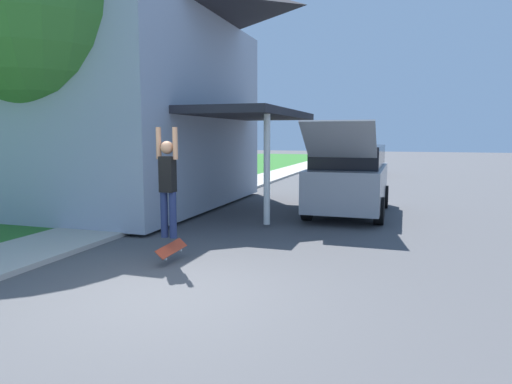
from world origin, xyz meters
The scene contains 10 objects.
ground_plane centered at (0.00, 0.00, 0.00)m, with size 120.00×120.00×0.00m, color #49494C.
lawn centered at (-8.00, 6.00, 0.04)m, with size 10.00×80.00×0.08m.
sidewalk centered at (-3.60, 6.00, 0.05)m, with size 1.80×80.00×0.10m.
house centered at (-7.34, 7.00, 4.40)m, with size 13.27×8.89×8.34m.
lawn_tree_near centered at (-5.36, 3.62, 5.46)m, with size 5.10×5.10×7.94m.
lawn_tree_far centered at (-5.35, 10.04, 4.48)m, with size 5.00×5.00×6.91m.
suv_parked centered at (1.76, 7.63, 1.06)m, with size 2.10×5.20×2.61m.
car_down_street centered at (1.05, 21.21, 0.67)m, with size 1.97×4.36×1.37m.
skateboarder centered at (-0.65, 1.36, 1.48)m, with size 0.41×0.22×1.93m.
skateboard centered at (-0.66, 1.45, 0.25)m, with size 0.25×0.81×0.26m.
Camera 1 is at (3.25, -5.66, 2.27)m, focal length 32.00 mm.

